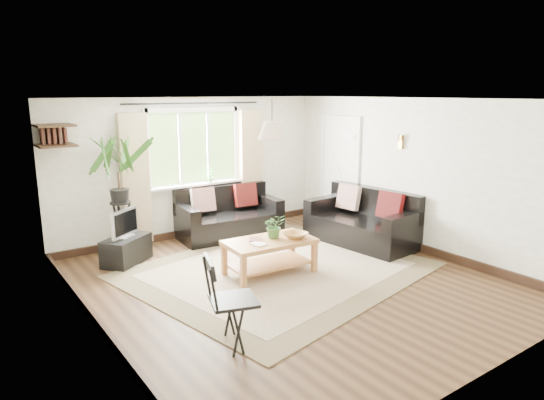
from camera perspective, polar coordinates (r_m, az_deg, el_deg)
floor at (r=6.59m, az=2.04°, el=-9.57°), size 5.50×5.50×0.00m
ceiling at (r=6.10m, az=2.22°, el=11.77°), size 5.50×5.50×0.00m
wall_back at (r=8.55m, az=-9.18°, el=3.80°), size 5.00×0.02×2.40m
wall_front at (r=4.46m, az=24.27°, el=-5.36°), size 5.00×0.02×2.40m
wall_left at (r=5.15m, az=-20.53°, el=-2.70°), size 0.02×5.50×2.40m
wall_right at (r=7.99m, az=16.53°, el=2.82°), size 0.02×5.50×2.40m
rug at (r=6.98m, az=0.74°, el=-8.18°), size 4.38×3.95×0.02m
window at (r=8.47m, az=-9.15°, el=6.11°), size 2.50×0.16×2.16m
door at (r=9.13m, az=7.95°, el=3.12°), size 0.06×0.96×2.06m
corner_shelf at (r=7.51m, az=-24.16°, el=6.95°), size 0.50×0.50×0.34m
pendant_lamp at (r=6.44m, az=0.00°, el=8.71°), size 0.36×0.36×0.54m
wall_sconce at (r=8.05m, az=14.78°, el=6.88°), size 0.12×0.12×0.28m
sofa_back at (r=8.47m, az=-5.05°, el=-1.63°), size 1.82×1.03×0.82m
sofa_right at (r=8.17m, az=10.45°, el=-2.19°), size 1.91×1.09×0.86m
coffee_table at (r=6.76m, az=-0.29°, el=-6.72°), size 1.27×0.75×0.50m
table_plant at (r=6.73m, az=0.28°, el=-3.06°), size 0.38×0.35×0.34m
bowl at (r=6.76m, az=2.78°, el=-4.15°), size 0.38×0.38×0.08m
book_a at (r=6.44m, az=-2.16°, el=-5.31°), size 0.15×0.21×0.02m
book_b at (r=6.67m, az=-2.69°, el=-4.64°), size 0.26×0.27×0.02m
tv_stand at (r=7.52m, az=-16.75°, el=-5.65°), size 0.85×0.77×0.40m
tv at (r=7.41m, az=-16.96°, el=-2.58°), size 0.57×0.49×0.44m
palm_stand at (r=7.68m, az=-17.46°, el=0.31°), size 0.79×0.79×1.86m
folding_chair at (r=4.88m, az=-4.57°, el=-11.87°), size 0.61×0.61×0.94m
sill_plant at (r=8.58m, az=-7.30°, el=2.97°), size 0.14×0.10×0.27m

